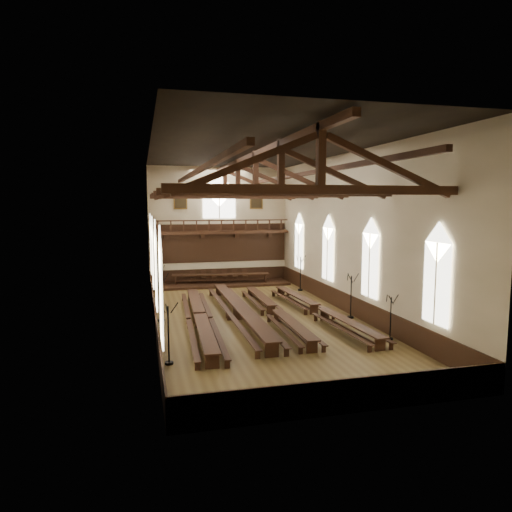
# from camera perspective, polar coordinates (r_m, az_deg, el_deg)

# --- Properties ---
(ground) EXTENTS (26.00, 26.00, 0.00)m
(ground) POSITION_cam_1_polar(r_m,az_deg,el_deg) (27.79, -0.05, -7.74)
(ground) COLOR brown
(ground) RESTS_ON ground
(room_walls) EXTENTS (26.00, 26.00, 26.00)m
(room_walls) POSITION_cam_1_polar(r_m,az_deg,el_deg) (26.93, -0.06, 5.70)
(room_walls) COLOR beige
(room_walls) RESTS_ON ground
(wainscot_band) EXTENTS (12.00, 26.00, 1.20)m
(wainscot_band) POSITION_cam_1_polar(r_m,az_deg,el_deg) (27.65, -0.05, -6.53)
(wainscot_band) COLOR #311B0E
(wainscot_band) RESTS_ON ground
(side_windows) EXTENTS (11.85, 19.80, 4.50)m
(side_windows) POSITION_cam_1_polar(r_m,az_deg,el_deg) (27.11, -0.05, -0.05)
(side_windows) COLOR white
(side_windows) RESTS_ON room_walls
(end_window) EXTENTS (2.80, 0.12, 3.80)m
(end_window) POSITION_cam_1_polar(r_m,az_deg,el_deg) (39.56, -4.63, 7.09)
(end_window) COLOR silver
(end_window) RESTS_ON room_walls
(minstrels_gallery) EXTENTS (11.80, 1.24, 3.70)m
(minstrels_gallery) POSITION_cam_1_polar(r_m,az_deg,el_deg) (39.44, -4.53, 2.26)
(minstrels_gallery) COLOR #361B11
(minstrels_gallery) RESTS_ON room_walls
(portraits) EXTENTS (7.75, 0.09, 1.45)m
(portraits) POSITION_cam_1_polar(r_m,az_deg,el_deg) (39.56, -4.63, 6.91)
(portraits) COLOR brown
(portraits) RESTS_ON room_walls
(roof_trusses) EXTENTS (11.70, 25.70, 2.80)m
(roof_trusses) POSITION_cam_1_polar(r_m,az_deg,el_deg) (26.96, -0.06, 9.44)
(roof_trusses) COLOR #361B11
(roof_trusses) RESTS_ON room_walls
(refectory_row_a) EXTENTS (1.87, 14.50, 0.75)m
(refectory_row_a) POSITION_cam_1_polar(r_m,az_deg,el_deg) (26.12, -7.01, -7.49)
(refectory_row_a) COLOR #361B11
(refectory_row_a) RESTS_ON ground
(refectory_row_b) EXTENTS (1.68, 14.98, 0.81)m
(refectory_row_b) POSITION_cam_1_polar(r_m,az_deg,el_deg) (27.47, -2.09, -6.64)
(refectory_row_b) COLOR #361B11
(refectory_row_b) RESTS_ON ground
(refectory_row_c) EXTENTS (1.51, 13.77, 0.68)m
(refectory_row_c) POSITION_cam_1_polar(r_m,az_deg,el_deg) (27.59, 2.36, -6.79)
(refectory_row_c) COLOR #361B11
(refectory_row_c) RESTS_ON ground
(refectory_row_d) EXTENTS (1.77, 13.97, 0.70)m
(refectory_row_d) POSITION_cam_1_polar(r_m,az_deg,el_deg) (28.06, 7.89, -6.59)
(refectory_row_d) COLOR #361B11
(refectory_row_d) RESTS_ON ground
(dais) EXTENTS (11.40, 3.01, 0.20)m
(dais) POSITION_cam_1_polar(r_m,az_deg,el_deg) (38.66, -4.39, -3.51)
(dais) COLOR #311B0E
(dais) RESTS_ON ground
(high_table) EXTENTS (8.20, 1.89, 0.76)m
(high_table) POSITION_cam_1_polar(r_m,az_deg,el_deg) (38.53, -4.40, -2.42)
(high_table) COLOR #361B11
(high_table) RESTS_ON dais
(high_chairs) EXTENTS (4.93, 0.43, 0.98)m
(high_chairs) POSITION_cam_1_polar(r_m,az_deg,el_deg) (39.32, -4.60, -2.40)
(high_chairs) COLOR #361B11
(high_chairs) RESTS_ON dais
(candelabrum_left_near) EXTENTS (0.81, 0.79, 2.70)m
(candelabrum_left_near) POSITION_cam_1_polar(r_m,az_deg,el_deg) (20.25, -10.86, -10.96)
(candelabrum_left_near) COLOR black
(candelabrum_left_near) RESTS_ON ground
(candelabrum_left_mid) EXTENTS (0.86, 0.82, 2.86)m
(candelabrum_left_mid) POSITION_cam_1_polar(r_m,az_deg,el_deg) (27.43, -11.76, -6.21)
(candelabrum_left_mid) COLOR black
(candelabrum_left_mid) RESTS_ON ground
(candelabrum_left_far) EXTENTS (0.74, 0.84, 2.72)m
(candelabrum_left_far) POSITION_cam_1_polar(r_m,az_deg,el_deg) (31.81, -12.10, -4.52)
(candelabrum_left_far) COLOR black
(candelabrum_left_far) RESTS_ON ground
(candelabrum_right_near) EXTENTS (0.63, 0.71, 2.32)m
(candelabrum_right_near) POSITION_cam_1_polar(r_m,az_deg,el_deg) (24.32, 16.44, -8.40)
(candelabrum_right_near) COLOR black
(candelabrum_right_near) RESTS_ON ground
(candelabrum_right_mid) EXTENTS (0.78, 0.83, 2.73)m
(candelabrum_right_mid) POSITION_cam_1_polar(r_m,az_deg,el_deg) (28.15, 11.76, -5.96)
(candelabrum_right_mid) COLOR black
(candelabrum_right_mid) RESTS_ON ground
(candelabrum_right_far) EXTENTS (0.82, 0.85, 2.82)m
(candelabrum_right_far) POSITION_cam_1_polar(r_m,az_deg,el_deg) (36.28, 5.57, -2.98)
(candelabrum_right_far) COLOR black
(candelabrum_right_far) RESTS_ON ground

